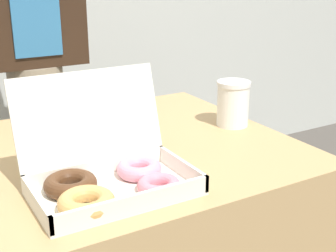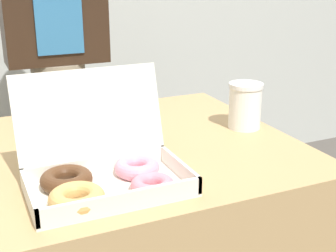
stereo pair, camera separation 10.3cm
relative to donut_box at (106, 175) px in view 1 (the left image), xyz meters
name	(u,v)px [view 1 (the left image)]	position (x,y,z in m)	size (l,w,h in m)	color
donut_box	(106,175)	(0.00, 0.00, 0.00)	(0.32, 0.26, 0.23)	white
coffee_cup	(233,103)	(0.48, 0.20, 0.03)	(0.10, 0.10, 0.13)	white
person_customer	(33,53)	(0.09, 0.85, 0.11)	(0.36, 0.20, 1.58)	gray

